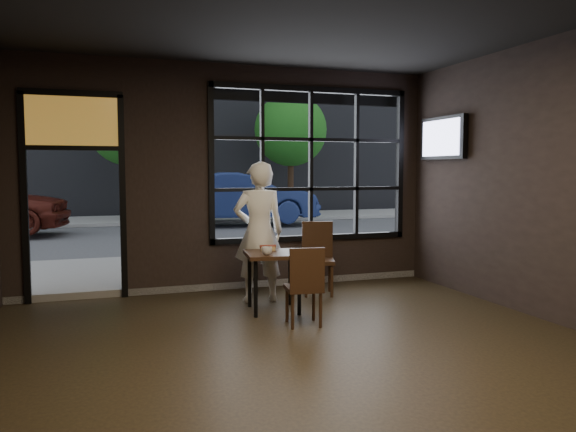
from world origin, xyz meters
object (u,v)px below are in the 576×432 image
object	(u,v)px
cafe_table	(274,281)
navy_car	(241,198)
chair_near	(303,285)
man	(259,232)

from	to	relation	value
cafe_table	navy_car	xyz separation A→B (m)	(2.16, 10.32, 0.51)
cafe_table	navy_car	world-z (taller)	navy_car
chair_near	man	world-z (taller)	man
cafe_table	navy_car	distance (m)	10.55
chair_near	navy_car	size ratio (longest dim) A/B	0.19
cafe_table	chair_near	world-z (taller)	chair_near
cafe_table	man	size ratio (longest dim) A/B	0.40
cafe_table	navy_car	size ratio (longest dim) A/B	0.15
chair_near	navy_car	world-z (taller)	navy_car
man	navy_car	size ratio (longest dim) A/B	0.39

